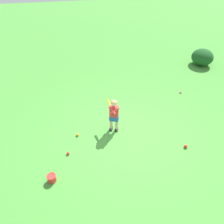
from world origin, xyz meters
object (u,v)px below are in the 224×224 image
play_ball_midfield (186,146)px  toy_bucket (52,178)px  child_batter (114,113)px  play_ball_by_bucket (181,92)px  play_ball_center_lawn (68,153)px  play_ball_behind_batter (78,135)px

play_ball_midfield → toy_bucket: 3.65m
toy_bucket → child_batter: bearing=39.2°
play_ball_by_bucket → play_ball_midfield: play_ball_midfield is taller
play_ball_midfield → toy_bucket: size_ratio=0.45×
child_batter → play_ball_center_lawn: child_batter is taller
play_ball_center_lawn → play_ball_midfield: 3.25m
child_batter → play_ball_behind_batter: child_batter is taller
child_batter → play_ball_center_lawn: 1.70m
child_batter → play_ball_center_lawn: bearing=-152.6°
toy_bucket → play_ball_by_bucket: bearing=32.1°
child_batter → play_ball_behind_batter: (-1.11, -0.07, -0.61)m
play_ball_center_lawn → play_ball_behind_batter: 0.73m
play_ball_behind_batter → toy_bucket: bearing=-116.5°
play_ball_midfield → toy_bucket: (-3.63, -0.35, 0.05)m
child_batter → play_ball_by_bucket: child_batter is taller
child_batter → play_ball_behind_batter: bearing=-176.5°
toy_bucket → play_ball_midfield: bearing=5.6°
play_ball_center_lawn → child_batter: bearing=27.4°
child_batter → toy_bucket: child_batter is taller
play_ball_by_bucket → play_ball_midfield: size_ratio=0.80×
play_ball_by_bucket → play_ball_behind_batter: size_ratio=0.94×
child_batter → play_ball_behind_batter: 1.27m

